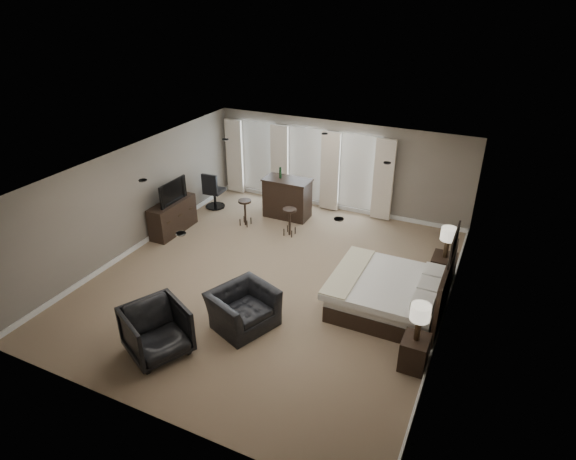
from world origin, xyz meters
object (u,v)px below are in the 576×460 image
at_px(lamp_near, 419,323).
at_px(bar_stool_right, 290,222).
at_px(lamp_far, 447,243).
at_px(armchair_near, 243,303).
at_px(bed, 387,279).
at_px(tv, 171,199).
at_px(bar_counter, 287,198).
at_px(desk_chair, 214,190).
at_px(bar_stool_left, 245,213).
at_px(dresser, 173,217).
at_px(armchair_far, 156,329).
at_px(nightstand_near, 414,352).
at_px(nightstand_far, 443,270).

xyz_separation_m(lamp_near, bar_stool_right, (-4.03, 3.54, -0.56)).
distance_m(lamp_far, armchair_near, 4.56).
xyz_separation_m(bed, tv, (-6.03, 0.95, 0.25)).
distance_m(bar_counter, desk_chair, 2.24).
distance_m(bar_stool_left, desk_chair, 1.55).
distance_m(armchair_near, bar_counter, 4.98).
distance_m(tv, bar_stool_right, 3.16).
bearing_deg(dresser, bar_stool_left, 37.02).
height_order(tv, bar_counter, bar_counter).
relative_size(lamp_far, desk_chair, 0.63).
distance_m(bed, lamp_far, 1.73).
relative_size(bar_stool_right, desk_chair, 0.68).
xyz_separation_m(dresser, desk_chair, (0.14, 1.80, 0.12)).
distance_m(armchair_far, bar_counter, 6.15).
relative_size(armchair_near, bar_stool_right, 1.55).
bearing_deg(bed, armchair_near, -143.93).
relative_size(dresser, bar_stool_right, 1.97).
height_order(lamp_far, armchair_far, lamp_far).
xyz_separation_m(bar_stool_right, desk_chair, (-2.75, 0.66, 0.18)).
bearing_deg(lamp_near, desk_chair, 148.22).
bearing_deg(bar_stool_right, lamp_near, -41.33).
height_order(nightstand_near, bar_counter, bar_counter).
distance_m(lamp_near, lamp_far, 2.90).
xyz_separation_m(dresser, bar_stool_left, (1.54, 1.16, -0.06)).
xyz_separation_m(nightstand_near, lamp_near, (0.00, 0.00, 0.64)).
bearing_deg(nightstand_far, nightstand_near, -90.00).
distance_m(bed, bar_stool_right, 3.78).
height_order(bed, nightstand_near, bed).
height_order(nightstand_far, bar_counter, bar_counter).
bearing_deg(armchair_near, dresser, 76.00).
bearing_deg(bed, tv, 171.07).
bearing_deg(nightstand_far, armchair_far, -133.21).
bearing_deg(armchair_far, lamp_far, -16.29).
bearing_deg(bed, lamp_near, -58.46).
bearing_deg(bar_stool_right, bed, -33.70).
height_order(armchair_near, armchair_far, armchair_far).
bearing_deg(lamp_near, tv, 160.89).
xyz_separation_m(dresser, bar_stool_right, (2.89, 1.14, -0.06)).
bearing_deg(tv, bed, -98.93).
distance_m(lamp_near, bar_stool_left, 6.47).
bearing_deg(tv, lamp_near, -109.11).
bearing_deg(armchair_far, armchair_near, -9.48).
relative_size(nightstand_near, bar_stool_left, 0.80).
relative_size(lamp_far, dresser, 0.47).
bearing_deg(bar_counter, bar_stool_right, -61.57).
height_order(lamp_near, dresser, lamp_near).
relative_size(nightstand_near, nightstand_far, 0.88).
distance_m(nightstand_near, armchair_far, 4.53).
distance_m(lamp_near, armchair_near, 3.28).
xyz_separation_m(nightstand_far, armchair_near, (-3.24, -3.16, 0.18)).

